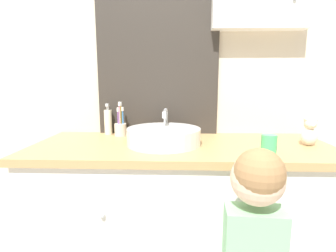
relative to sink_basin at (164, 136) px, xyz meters
The scene contains 8 objects.
wall_back 0.51m from the sink_basin, 71.46° to the left, with size 3.20×0.18×2.50m.
vanity_counter 0.48m from the sink_basin, ahead, with size 1.48×0.59×0.85m.
sink_basin is the anchor object (origin of this frame).
toothbrush_holder 0.33m from the sink_basin, 143.26° to the left, with size 0.07×0.07×0.20m.
soap_dispenser 0.42m from the sink_basin, 145.39° to the left, with size 0.04×0.04×0.18m.
child_figure 0.64m from the sink_basin, 54.15° to the right, with size 0.21×0.46×0.96m.
teddy_bear 0.71m from the sink_basin, ahead, with size 0.08×0.07×0.14m.
drinking_cup 0.49m from the sink_basin, 26.71° to the right, with size 0.06×0.06×0.10m, color #4CC670.
Camera 1 is at (-0.02, -0.97, 1.17)m, focal length 28.00 mm.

